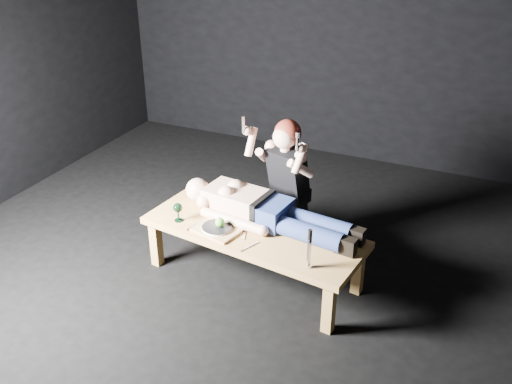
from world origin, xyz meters
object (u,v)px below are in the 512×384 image
table (253,254)px  goblet (178,212)px  serving_tray (217,230)px  carving_knife (309,249)px  kneeling_woman (293,182)px  lying_man (269,209)px

table → goblet: (-0.59, -0.13, 0.30)m
serving_tray → carving_knife: (0.80, -0.16, 0.14)m
table → kneeling_woman: 0.71m
serving_tray → carving_knife: carving_knife is taller
table → lying_man: (0.07, 0.14, 0.35)m
kneeling_woman → serving_tray: kneeling_woman is taller
kneeling_woman → serving_tray: size_ratio=3.55×
serving_tray → carving_knife: size_ratio=1.13×
lying_man → kneeling_woman: 0.45m
kneeling_woman → goblet: size_ratio=7.77×
table → goblet: size_ratio=11.03×
table → kneeling_woman: (0.09, 0.59, 0.38)m
serving_tray → goblet: 0.35m
table → carving_knife: (0.55, -0.30, 0.38)m
kneeling_woman → serving_tray: bearing=-98.2°
table → goblet: bearing=-160.5°
serving_tray → kneeling_woman: bearing=65.0°
carving_knife → serving_tray: bearing=175.8°
goblet → serving_tray: bearing=-1.3°
lying_man → serving_tray: bearing=-131.2°
lying_man → carving_knife: carving_knife is taller
table → carving_knife: 0.73m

